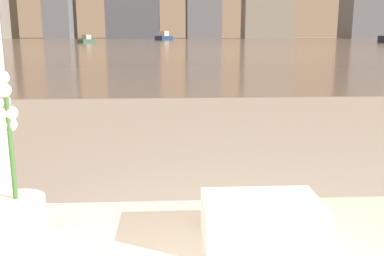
% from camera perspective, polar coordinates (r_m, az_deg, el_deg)
% --- Properties ---
extents(potted_orchid, '(0.15, 0.15, 0.44)m').
position_cam_1_polar(potted_orchid, '(1.24, -22.38, -9.35)').
color(potted_orchid, silver).
rests_on(potted_orchid, bathtub).
extents(towel_stack, '(0.30, 0.19, 0.12)m').
position_cam_1_polar(towel_stack, '(1.14, 9.21, -12.16)').
color(towel_stack, white).
rests_on(towel_stack, bathtub).
extents(harbor_water, '(180.00, 110.00, 0.01)m').
position_cam_1_polar(harbor_water, '(62.20, -2.97, 11.36)').
color(harbor_water, gray).
rests_on(harbor_water, ground_plane).
extents(harbor_boat_2, '(2.05, 2.90, 1.03)m').
position_cam_1_polar(harbor_boat_2, '(57.06, -13.87, 11.31)').
color(harbor_boat_2, '#335647').
rests_on(harbor_boat_2, harbor_water).
extents(harbor_boat_4, '(3.52, 4.77, 1.71)m').
position_cam_1_polar(harbor_boat_4, '(83.80, -3.75, 12.02)').
color(harbor_boat_4, navy).
rests_on(harbor_boat_4, harbor_water).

